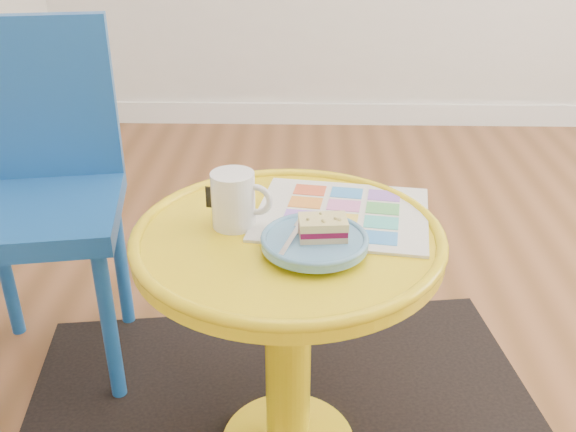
{
  "coord_description": "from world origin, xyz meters",
  "views": [
    {
      "loc": [
        -0.64,
        -1.47,
        1.19
      ],
      "look_at": [
        -0.67,
        -0.36,
        0.62
      ],
      "focal_mm": 40.0,
      "sensor_mm": 36.0,
      "label": 1
    }
  ],
  "objects_px": {
    "plate": "(315,242)",
    "newspaper": "(342,214)",
    "side_table": "(288,303)",
    "chair": "(38,180)",
    "mug": "(234,198)"
  },
  "relations": [
    {
      "from": "newspaper",
      "to": "plate",
      "type": "bearing_deg",
      "value": -102.83
    },
    {
      "from": "chair",
      "to": "mug",
      "type": "distance_m",
      "value": 0.65
    },
    {
      "from": "chair",
      "to": "side_table",
      "type": "bearing_deg",
      "value": -39.57
    },
    {
      "from": "chair",
      "to": "mug",
      "type": "relative_size",
      "value": 7.42
    },
    {
      "from": "newspaper",
      "to": "plate",
      "type": "relative_size",
      "value": 1.76
    },
    {
      "from": "side_table",
      "to": "plate",
      "type": "height_order",
      "value": "plate"
    },
    {
      "from": "chair",
      "to": "plate",
      "type": "height_order",
      "value": "chair"
    },
    {
      "from": "plate",
      "to": "chair",
      "type": "bearing_deg",
      "value": 147.92
    },
    {
      "from": "side_table",
      "to": "chair",
      "type": "relative_size",
      "value": 0.67
    },
    {
      "from": "side_table",
      "to": "plate",
      "type": "distance_m",
      "value": 0.2
    },
    {
      "from": "plate",
      "to": "newspaper",
      "type": "bearing_deg",
      "value": 68.4
    },
    {
      "from": "newspaper",
      "to": "mug",
      "type": "height_order",
      "value": "mug"
    },
    {
      "from": "side_table",
      "to": "plate",
      "type": "xyz_separation_m",
      "value": [
        0.05,
        -0.07,
        0.18
      ]
    },
    {
      "from": "side_table",
      "to": "plate",
      "type": "bearing_deg",
      "value": -52.26
    },
    {
      "from": "side_table",
      "to": "newspaper",
      "type": "relative_size",
      "value": 1.75
    }
  ]
}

